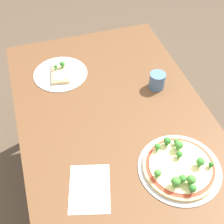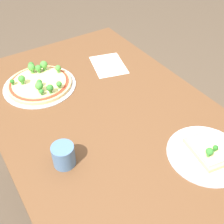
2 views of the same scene
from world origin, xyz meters
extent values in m
plane|color=brown|center=(0.00, 0.00, 0.00)|extent=(8.00, 8.00, 0.00)
cube|color=brown|center=(0.00, 0.00, 0.72)|extent=(1.34, 0.85, 0.04)
cylinder|color=brown|center=(-0.61, -0.36, 0.35)|extent=(0.06, 0.06, 0.70)
cylinder|color=brown|center=(-0.61, 0.36, 0.35)|extent=(0.06, 0.06, 0.70)
cylinder|color=#B7B7BC|center=(0.33, 0.16, 0.74)|extent=(0.32, 0.32, 0.00)
cylinder|color=#DBB775|center=(0.33, 0.16, 0.75)|extent=(0.29, 0.29, 0.01)
cylinder|color=#B73823|center=(0.33, 0.16, 0.76)|extent=(0.26, 0.26, 0.00)
cylinder|color=#F4DB8E|center=(0.33, 0.16, 0.76)|extent=(0.24, 0.24, 0.00)
sphere|color=#337A2D|center=(0.23, 0.18, 0.78)|extent=(0.02, 0.02, 0.02)
cylinder|color=#3F8136|center=(0.23, 0.18, 0.76)|extent=(0.01, 0.01, 0.01)
sphere|color=#3D8933|center=(0.35, 0.23, 0.79)|extent=(0.03, 0.03, 0.03)
cylinder|color=#488E3A|center=(0.35, 0.23, 0.77)|extent=(0.01, 0.01, 0.01)
sphere|color=#479338|center=(0.41, 0.16, 0.79)|extent=(0.03, 0.03, 0.03)
cylinder|color=#51973E|center=(0.41, 0.16, 0.77)|extent=(0.02, 0.02, 0.02)
sphere|color=#337A2D|center=(0.44, 0.15, 0.78)|extent=(0.03, 0.03, 0.03)
cylinder|color=#3F8136|center=(0.44, 0.15, 0.77)|extent=(0.01, 0.01, 0.01)
sphere|color=#479338|center=(0.26, 0.18, 0.79)|extent=(0.03, 0.03, 0.03)
cylinder|color=#51973E|center=(0.26, 0.18, 0.77)|extent=(0.02, 0.02, 0.02)
sphere|color=#337A2D|center=(0.30, 0.17, 0.78)|extent=(0.02, 0.02, 0.02)
cylinder|color=#3F8136|center=(0.30, 0.17, 0.77)|extent=(0.01, 0.01, 0.01)
sphere|color=#3D8933|center=(0.40, 0.13, 0.79)|extent=(0.03, 0.03, 0.03)
cylinder|color=#488E3A|center=(0.40, 0.13, 0.77)|extent=(0.01, 0.01, 0.01)
sphere|color=#3D8933|center=(0.24, 0.10, 0.78)|extent=(0.03, 0.03, 0.03)
cylinder|color=#488E3A|center=(0.24, 0.10, 0.77)|extent=(0.01, 0.01, 0.01)
sphere|color=#479338|center=(0.35, 0.05, 0.78)|extent=(0.03, 0.03, 0.03)
cylinder|color=#51973E|center=(0.35, 0.05, 0.77)|extent=(0.01, 0.01, 0.01)
sphere|color=#479338|center=(0.40, 0.10, 0.79)|extent=(0.03, 0.03, 0.03)
cylinder|color=#51973E|center=(0.40, 0.10, 0.77)|extent=(0.02, 0.02, 0.02)
sphere|color=#286B23|center=(0.37, 0.26, 0.78)|extent=(0.02, 0.02, 0.02)
cylinder|color=#37742D|center=(0.37, 0.26, 0.76)|extent=(0.01, 0.01, 0.01)
sphere|color=#337A2D|center=(0.23, 0.15, 0.79)|extent=(0.03, 0.03, 0.03)
cylinder|color=#3F8136|center=(0.23, 0.15, 0.77)|extent=(0.01, 0.01, 0.01)
cylinder|color=#B7B7BC|center=(-0.36, -0.18, 0.74)|extent=(0.27, 0.27, 0.00)
cube|color=#DBB775|center=(-0.35, -0.18, 0.75)|extent=(0.17, 0.11, 0.02)
cube|color=#F4DB8E|center=(-0.35, -0.18, 0.76)|extent=(0.14, 0.10, 0.00)
sphere|color=#286B23|center=(-0.38, -0.19, 0.78)|extent=(0.02, 0.02, 0.02)
cylinder|color=#37742D|center=(-0.38, -0.19, 0.76)|extent=(0.01, 0.01, 0.01)
sphere|color=#337A2D|center=(-0.38, -0.16, 0.78)|extent=(0.03, 0.03, 0.03)
cylinder|color=#3F8136|center=(-0.38, -0.16, 0.77)|extent=(0.01, 0.01, 0.01)
cylinder|color=#4C7099|center=(-0.13, 0.25, 0.78)|extent=(0.08, 0.08, 0.08)
cube|color=white|center=(0.31, -0.20, 0.74)|extent=(0.23, 0.20, 0.00)
camera|label=1|loc=(0.87, -0.29, 1.78)|focal=50.00mm
camera|label=2|loc=(-0.71, 0.44, 1.50)|focal=45.00mm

